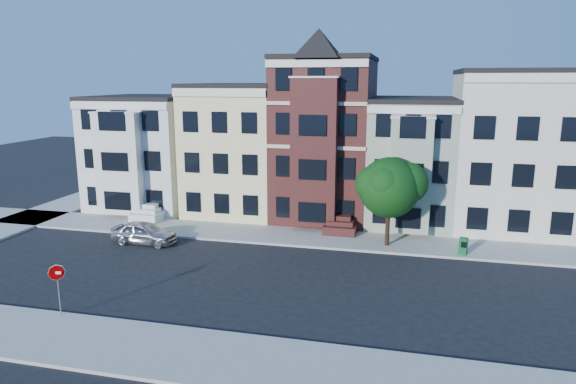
% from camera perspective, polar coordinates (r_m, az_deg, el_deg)
% --- Properties ---
extents(ground, '(120.00, 120.00, 0.00)m').
position_cam_1_polar(ground, '(27.72, -0.93, -10.06)').
color(ground, black).
extents(far_sidewalk, '(60.00, 4.00, 0.15)m').
position_cam_1_polar(far_sidewalk, '(35.04, 2.33, -5.08)').
color(far_sidewalk, '#9E9B93').
rests_on(far_sidewalk, ground).
extents(near_sidewalk, '(60.00, 4.00, 0.15)m').
position_cam_1_polar(near_sidewalk, '(20.83, -6.68, -18.01)').
color(near_sidewalk, '#9E9B93').
rests_on(near_sidewalk, ground).
extents(house_white, '(8.00, 9.00, 9.00)m').
position_cam_1_polar(house_white, '(45.16, -15.00, 4.22)').
color(house_white, silver).
rests_on(house_white, ground).
extents(house_yellow, '(7.00, 9.00, 10.00)m').
position_cam_1_polar(house_yellow, '(41.90, -5.33, 4.67)').
color(house_yellow, beige).
rests_on(house_yellow, ground).
extents(house_brown, '(7.00, 9.00, 12.00)m').
position_cam_1_polar(house_brown, '(40.09, 4.21, 5.78)').
color(house_brown, '#3D1815').
rests_on(house_brown, ground).
extents(house_green, '(6.00, 9.00, 9.00)m').
position_cam_1_polar(house_green, '(39.78, 13.47, 3.24)').
color(house_green, gray).
rests_on(house_green, ground).
extents(house_cream, '(8.00, 9.00, 11.00)m').
position_cam_1_polar(house_cream, '(40.27, 23.57, 4.10)').
color(house_cream, beige).
rests_on(house_cream, ground).
extents(street_tree, '(6.72, 6.72, 7.05)m').
position_cam_1_polar(street_tree, '(32.93, 11.16, 0.04)').
color(street_tree, '#134613').
rests_on(street_tree, far_sidewalk).
extents(parked_car, '(4.39, 1.86, 1.48)m').
position_cam_1_polar(parked_car, '(35.13, -15.69, -4.36)').
color(parked_car, '#AAABB3').
rests_on(parked_car, ground).
extents(newspaper_box, '(0.58, 0.54, 1.04)m').
position_cam_1_polar(newspaper_box, '(33.14, 18.90, -5.71)').
color(newspaper_box, '#095423').
rests_on(newspaper_box, far_sidewalk).
extents(fire_hydrant, '(0.27, 0.27, 0.59)m').
position_cam_1_polar(fire_hydrant, '(36.86, -14.61, -4.00)').
color(fire_hydrant, silver).
rests_on(fire_hydrant, far_sidewalk).
extents(stop_sign, '(0.74, 0.34, 2.73)m').
position_cam_1_polar(stop_sign, '(25.49, -24.16, -9.59)').
color(stop_sign, '#A30000').
rests_on(stop_sign, near_sidewalk).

